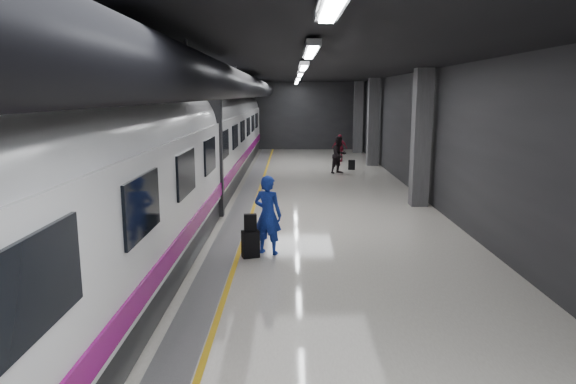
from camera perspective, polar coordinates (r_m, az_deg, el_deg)
ground at (r=15.34m, az=-0.70°, el=-3.04°), size 40.00×40.00×0.00m
platform_hall at (r=15.86m, az=-1.72°, el=10.32°), size 10.02×40.02×4.51m
train at (r=15.39m, az=-12.94°, el=4.56°), size 3.05×38.00×4.05m
traveler_main at (r=11.87m, az=-2.26°, el=-2.55°), size 0.79×0.67×1.85m
suitcase_main at (r=11.77m, az=-4.19°, el=-5.78°), size 0.44×0.35×0.62m
shoulder_bag at (r=11.66m, az=-4.21°, el=-3.38°), size 0.30×0.19×0.38m
traveler_far_a at (r=24.31m, az=5.71°, el=4.12°), size 1.07×1.05×1.74m
traveler_far_b at (r=28.74m, az=5.75°, el=4.90°), size 0.95×0.71×1.50m
suitcase_far at (r=25.65m, az=7.09°, el=3.02°), size 0.36×0.26×0.48m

